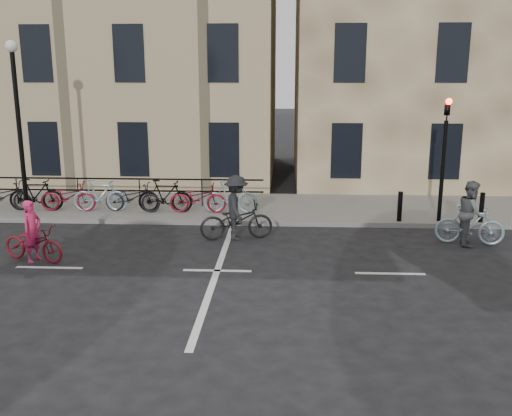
{
  "coord_description": "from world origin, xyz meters",
  "views": [
    {
      "loc": [
        1.56,
        -12.52,
        4.53
      ],
      "look_at": [
        0.82,
        1.75,
        1.1
      ],
      "focal_mm": 40.0,
      "sensor_mm": 36.0,
      "label": 1
    }
  ],
  "objects_px": {
    "lamp_post": "(17,107)",
    "cyclist_dark": "(236,214)",
    "traffic_light": "(445,145)",
    "cyclist_grey": "(470,219)",
    "cyclist_pink": "(33,240)"
  },
  "relations": [
    {
      "from": "lamp_post",
      "to": "cyclist_dark",
      "type": "xyz_separation_m",
      "value": [
        6.73,
        -1.78,
        -2.78
      ]
    },
    {
      "from": "traffic_light",
      "to": "cyclist_pink",
      "type": "height_order",
      "value": "traffic_light"
    },
    {
      "from": "traffic_light",
      "to": "cyclist_dark",
      "type": "bearing_deg",
      "value": -163.96
    },
    {
      "from": "cyclist_pink",
      "to": "traffic_light",
      "type": "bearing_deg",
      "value": -52.7
    },
    {
      "from": "cyclist_pink",
      "to": "cyclist_grey",
      "type": "distance_m",
      "value": 11.25
    },
    {
      "from": "cyclist_pink",
      "to": "cyclist_dark",
      "type": "height_order",
      "value": "cyclist_dark"
    },
    {
      "from": "traffic_light",
      "to": "lamp_post",
      "type": "xyz_separation_m",
      "value": [
        -12.7,
        0.06,
        1.04
      ]
    },
    {
      "from": "lamp_post",
      "to": "cyclist_pink",
      "type": "bearing_deg",
      "value": -63.65
    },
    {
      "from": "traffic_light",
      "to": "lamp_post",
      "type": "height_order",
      "value": "lamp_post"
    },
    {
      "from": "lamp_post",
      "to": "cyclist_dark",
      "type": "distance_m",
      "value": 7.49
    },
    {
      "from": "lamp_post",
      "to": "cyclist_grey",
      "type": "relative_size",
      "value": 2.85
    },
    {
      "from": "cyclist_grey",
      "to": "cyclist_dark",
      "type": "bearing_deg",
      "value": 98.25
    },
    {
      "from": "cyclist_grey",
      "to": "cyclist_dark",
      "type": "xyz_separation_m",
      "value": [
        -6.28,
        0.18,
        0.0
      ]
    },
    {
      "from": "lamp_post",
      "to": "cyclist_grey",
      "type": "height_order",
      "value": "lamp_post"
    },
    {
      "from": "traffic_light",
      "to": "lamp_post",
      "type": "distance_m",
      "value": 12.74
    }
  ]
}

